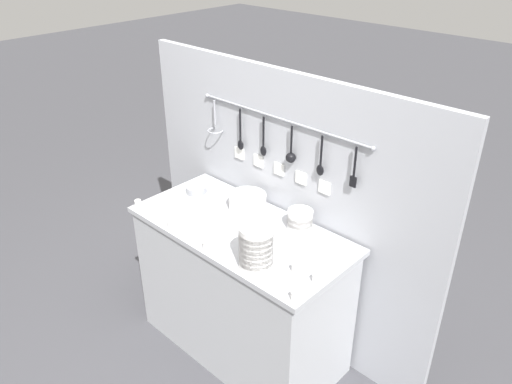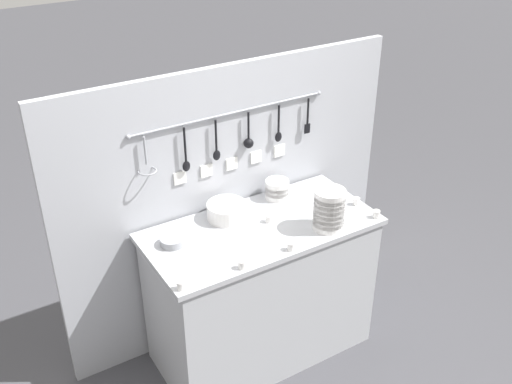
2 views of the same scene
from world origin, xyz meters
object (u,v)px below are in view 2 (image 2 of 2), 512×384
cup_back_right (341,207)px  cup_by_caddy (376,214)px  bowl_stack_short_front (329,209)px  cup_edge_near (181,285)px  cup_front_left (291,246)px  bowl_stack_nested_right (277,189)px  cup_edge_far (269,219)px  cup_beside_plates (356,201)px  cup_centre (242,265)px  plate_stack (227,211)px  steel_mixing_bowl (172,241)px

cup_back_right → cup_by_caddy: bearing=-51.5°
bowl_stack_short_front → cup_edge_near: size_ratio=5.33×
cup_front_left → cup_by_caddy: same height
cup_by_caddy → bowl_stack_short_front: bearing=168.7°
bowl_stack_nested_right → cup_edge_near: size_ratio=3.18×
cup_by_caddy → cup_edge_far: same height
cup_edge_near → cup_front_left: same height
cup_edge_near → cup_edge_far: size_ratio=1.00×
bowl_stack_short_front → cup_front_left: 0.31m
bowl_stack_nested_right → cup_front_left: (-0.23, -0.47, -0.03)m
cup_beside_plates → cup_centre: 0.87m
bowl_stack_short_front → cup_front_left: bearing=-166.9°
cup_centre → cup_edge_near: bearing=178.2°
cup_front_left → plate_stack: bearing=106.5°
steel_mixing_bowl → cup_by_caddy: size_ratio=2.92×
cup_edge_near → cup_beside_plates: 1.18m
bowl_stack_nested_right → steel_mixing_bowl: 0.72m
steel_mixing_bowl → cup_front_left: size_ratio=2.92×
steel_mixing_bowl → cup_front_left: 0.60m
bowl_stack_short_front → cup_beside_plates: (0.28, 0.11, -0.09)m
steel_mixing_bowl → cup_edge_far: bearing=-8.3°
plate_stack → cup_by_caddy: size_ratio=5.06×
cup_centre → cup_back_right: bearing=12.8°
cup_beside_plates → bowl_stack_nested_right: bearing=138.5°
bowl_stack_nested_right → cup_edge_far: bearing=-132.4°
cup_beside_plates → cup_front_left: bearing=-163.1°
plate_stack → cup_by_caddy: bearing=-31.2°
cup_front_left → bowl_stack_nested_right: bearing=64.4°
bowl_stack_nested_right → cup_front_left: 0.52m
cup_centre → cup_by_caddy: bearing=0.8°
cup_centre → cup_edge_far: 0.43m
bowl_stack_nested_right → steel_mixing_bowl: size_ratio=1.09×
cup_centre → cup_front_left: bearing=0.5°
bowl_stack_short_front → cup_edge_near: 0.89m
cup_front_left → steel_mixing_bowl: bearing=144.1°
bowl_stack_short_front → cup_back_right: bearing=30.9°
plate_stack → steel_mixing_bowl: size_ratio=1.73×
cup_centre → cup_by_caddy: size_ratio=1.00×
cup_beside_plates → cup_by_caddy: (0.01, -0.16, 0.00)m
cup_front_left → cup_by_caddy: bearing=0.9°
bowl_stack_nested_right → cup_edge_far: bowl_stack_nested_right is taller
cup_front_left → cup_centre: (-0.29, -0.00, 0.00)m
bowl_stack_nested_right → cup_centre: 0.70m
cup_edge_near → cup_centre: bearing=-1.8°
bowl_stack_short_front → cup_edge_far: bearing=138.5°
plate_stack → cup_centre: plate_stack is taller
cup_front_left → cup_by_caddy: (0.57, 0.01, 0.00)m
cup_front_left → cup_by_caddy: size_ratio=1.00×
bowl_stack_nested_right → cup_back_right: (0.22, -0.31, -0.03)m
plate_stack → cup_front_left: bearing=-73.5°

